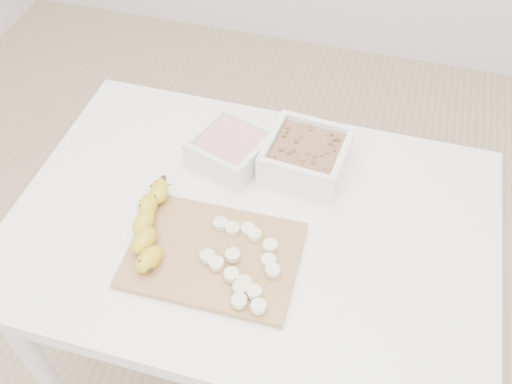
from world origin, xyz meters
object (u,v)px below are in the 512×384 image
(table, at_px, (252,248))
(bowl_granola, at_px, (306,156))
(cutting_board, at_px, (214,255))
(banana, at_px, (150,226))
(bowl_yogurt, at_px, (231,149))

(table, bearing_deg, bowl_granola, 67.78)
(bowl_granola, xyz_separation_m, cutting_board, (-0.12, -0.28, -0.03))
(table, bearing_deg, cutting_board, -114.11)
(bowl_granola, height_order, cutting_board, bowl_granola)
(bowl_granola, xyz_separation_m, banana, (-0.26, -0.27, -0.01))
(bowl_yogurt, xyz_separation_m, bowl_granola, (0.17, 0.02, 0.00))
(bowl_yogurt, relative_size, bowl_granola, 1.02)
(table, height_order, banana, banana)
(table, relative_size, bowl_granola, 5.36)
(table, relative_size, cutting_board, 3.01)
(cutting_board, xyz_separation_m, banana, (-0.14, 0.02, 0.03))
(bowl_granola, bearing_deg, cutting_board, -112.94)
(bowl_yogurt, distance_m, cutting_board, 0.27)
(table, xyz_separation_m, bowl_yogurt, (-0.10, 0.16, 0.13))
(bowl_yogurt, relative_size, cutting_board, 0.57)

